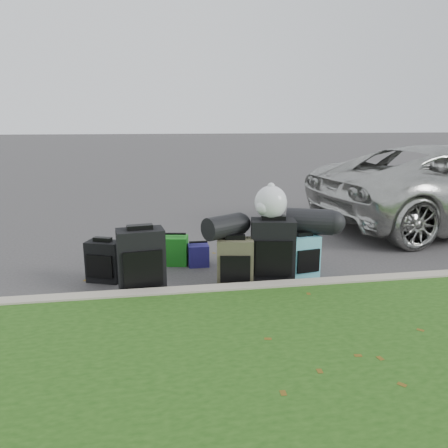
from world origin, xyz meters
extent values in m
plane|color=#383535|center=(0.00, 0.00, 0.00)|extent=(120.00, 120.00, 0.00)
cube|color=#9E937F|center=(0.00, -1.00, 0.07)|extent=(120.00, 0.18, 0.15)
cube|color=black|center=(-1.62, -0.21, 0.25)|extent=(0.45, 0.34, 0.49)
cube|color=black|center=(-1.17, -0.65, 0.37)|extent=(0.54, 0.37, 0.73)
cube|color=#383725|center=(-0.11, -0.63, 0.28)|extent=(0.45, 0.33, 0.57)
cube|color=teal|center=(0.79, -0.45, 0.26)|extent=(0.39, 0.28, 0.52)
cube|color=black|center=(0.35, -0.58, 0.38)|extent=(0.56, 0.40, 0.77)
cube|color=#1A761B|center=(-0.75, 0.29, 0.19)|extent=(0.38, 0.33, 0.38)
cube|color=navy|center=(-0.45, 0.17, 0.14)|extent=(0.27, 0.21, 0.29)
cylinder|color=black|center=(-0.22, -0.55, 0.70)|extent=(0.56, 0.48, 0.26)
cylinder|color=black|center=(0.88, -0.35, 0.67)|extent=(0.64, 0.51, 0.32)
sphere|color=silver|center=(0.33, -0.51, 0.96)|extent=(0.38, 0.38, 0.38)
camera|label=1|loc=(-1.03, -5.35, 1.89)|focal=35.00mm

